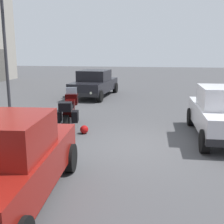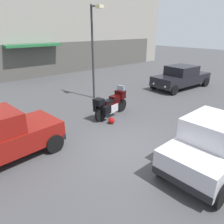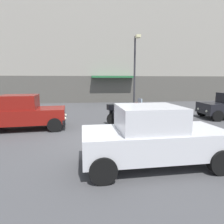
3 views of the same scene
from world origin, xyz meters
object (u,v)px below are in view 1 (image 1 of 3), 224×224
(motorcycle, at_px, (69,111))
(streetlamp_curbside, at_px, (8,40))
(car_sedan_far, at_px, (95,83))
(car_hatchback_near, at_px, (6,162))
(car_wagon_end, at_px, (224,113))
(helmet, at_px, (84,130))

(motorcycle, bearing_deg, streetlamp_curbside, 57.48)
(motorcycle, bearing_deg, car_sedan_far, -4.64)
(car_hatchback_near, bearing_deg, motorcycle, 0.70)
(car_wagon_end, bearing_deg, helmet, 91.35)
(motorcycle, bearing_deg, car_hatchback_near, 175.16)
(motorcycle, distance_m, car_sedan_far, 7.16)
(car_sedan_far, bearing_deg, motorcycle, 10.01)
(car_hatchback_near, xyz_separation_m, streetlamp_curbside, (6.20, 3.22, 2.29))
(car_hatchback_near, bearing_deg, car_wagon_end, -48.87)
(helmet, height_order, car_wagon_end, car_wagon_end)
(streetlamp_curbside, bearing_deg, motorcycle, -112.14)
(motorcycle, bearing_deg, helmet, -139.93)
(motorcycle, relative_size, helmet, 8.03)
(helmet, bearing_deg, car_wagon_end, -87.20)
(helmet, height_order, car_hatchback_near, car_hatchback_near)
(motorcycle, height_order, car_hatchback_near, car_hatchback_near)
(helmet, relative_size, car_sedan_far, 0.06)
(motorcycle, height_order, helmet, motorcycle)
(helmet, xyz_separation_m, car_sedan_far, (7.69, 1.40, 0.64))
(helmet, xyz_separation_m, streetlamp_curbside, (1.67, 3.41, 2.96))
(car_sedan_far, xyz_separation_m, car_wagon_end, (-7.47, -5.79, 0.03))
(car_hatchback_near, bearing_deg, streetlamp_curbside, 22.63)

